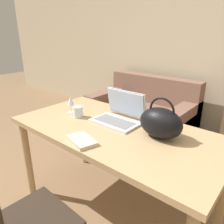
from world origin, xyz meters
TOP-DOWN VIEW (x-y plane):
  - wall_back at (0.00, 2.74)m, footprint 10.00×0.06m
  - dining_table at (-0.05, 0.75)m, footprint 1.60×0.80m
  - chair at (-0.06, -0.07)m, footprint 0.45×0.45m
  - couch at (-0.72, 2.19)m, footprint 1.44×0.90m
  - laptop at (-0.11, 0.89)m, footprint 0.37×0.28m
  - drinking_glass at (-0.43, 0.72)m, footprint 0.08×0.08m
  - wine_glass at (-0.55, 0.75)m, footprint 0.07×0.07m
  - handbag at (0.27, 0.83)m, footprint 0.30×0.20m
  - book at (-0.08, 0.44)m, footprint 0.24×0.18m

SIDE VIEW (x-z plane):
  - couch at x=-0.72m, z-range -0.13..0.69m
  - chair at x=-0.06m, z-range 0.04..0.99m
  - dining_table at x=-0.05m, z-range 0.30..1.08m
  - book at x=-0.08m, z-range 0.78..0.80m
  - drinking_glass at x=-0.43m, z-range 0.78..0.87m
  - laptop at x=-0.11m, z-range 0.72..0.96m
  - wine_glass at x=-0.55m, z-range 0.81..0.95m
  - handbag at x=0.27m, z-range 0.74..1.03m
  - wall_back at x=0.00m, z-range 0.00..2.70m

